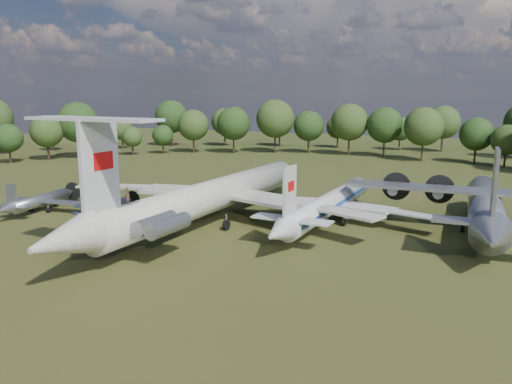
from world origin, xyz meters
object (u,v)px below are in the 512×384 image
at_px(an12_transport, 485,212).
at_px(small_prop_northwest, 40,203).
at_px(il62_airliner, 213,202).
at_px(tu104_jet, 329,208).
at_px(person_on_il62, 128,196).
at_px(small_prop_west, 107,210).

distance_m(an12_transport, small_prop_northwest, 61.27).
xyz_separation_m(il62_airliner, tu104_jet, (14.05, 6.66, -0.92)).
xyz_separation_m(tu104_jet, an12_transport, (19.07, 3.26, 0.58)).
height_order(tu104_jet, person_on_il62, person_on_il62).
bearing_deg(an12_transport, small_prop_west, -165.91).
distance_m(tu104_jet, small_prop_northwest, 41.98).
height_order(small_prop_west, small_prop_northwest, small_prop_northwest).
height_order(il62_airliner, an12_transport, il62_airliner).
xyz_separation_m(tu104_jet, person_on_il62, (-14.95, -22.94, 4.72)).
xyz_separation_m(il62_airliner, person_on_il62, (-0.90, -16.28, 3.80)).
bearing_deg(an12_transport, person_on_il62, -144.14).
relative_size(il62_airliner, small_prop_northwest, 3.49).
xyz_separation_m(tu104_jet, small_prop_northwest, (-40.43, -11.29, -0.74)).
relative_size(an12_transport, person_on_il62, 21.90).
bearing_deg(person_on_il62, tu104_jet, -101.75).
bearing_deg(tu104_jet, person_on_il62, -120.86).
xyz_separation_m(an12_transport, person_on_il62, (-34.02, -26.21, 4.15)).
bearing_deg(person_on_il62, small_prop_northwest, -3.24).
bearing_deg(small_prop_northwest, il62_airliner, 2.79).
bearing_deg(an12_transport, il62_airliner, -165.07).
height_order(tu104_jet, an12_transport, an12_transport).
relative_size(il62_airliner, person_on_il62, 33.33).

